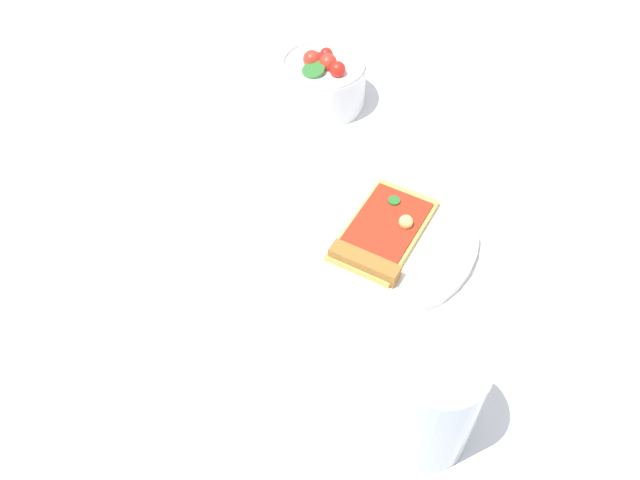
% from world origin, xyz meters
% --- Properties ---
extents(ground_plane, '(2.40, 2.40, 0.00)m').
position_xyz_m(ground_plane, '(0.00, 0.00, 0.00)').
color(ground_plane, silver).
rests_on(ground_plane, ground).
extents(plate, '(0.26, 0.26, 0.01)m').
position_xyz_m(plate, '(0.02, -0.01, 0.01)').
color(plate, white).
rests_on(plate, ground_plane).
extents(pizza_slice_main, '(0.17, 0.15, 0.02)m').
position_xyz_m(pizza_slice_main, '(0.04, -0.00, 0.02)').
color(pizza_slice_main, '#E5B256').
rests_on(pizza_slice_main, plate).
extents(salad_bowl, '(0.12, 0.12, 0.08)m').
position_xyz_m(salad_bowl, '(-0.24, -0.06, 0.04)').
color(salad_bowl, white).
rests_on(salad_bowl, ground_plane).
extents(soda_glass, '(0.08, 0.08, 0.13)m').
position_xyz_m(soda_glass, '(0.27, 0.01, 0.06)').
color(soda_glass, silver).
rests_on(soda_glass, ground_plane).
extents(paper_napkin, '(0.12, 0.14, 0.00)m').
position_xyz_m(paper_napkin, '(0.16, -0.24, 0.00)').
color(paper_napkin, silver).
rests_on(paper_napkin, ground_plane).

